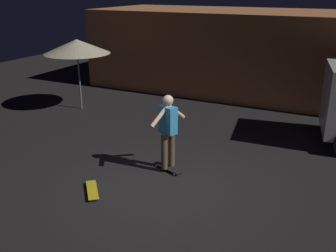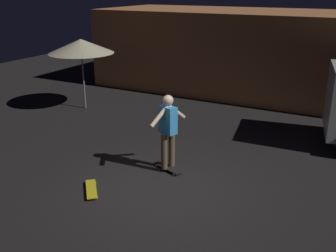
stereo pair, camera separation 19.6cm
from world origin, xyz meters
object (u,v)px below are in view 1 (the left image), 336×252
at_px(skateboard_ridden, 168,168).
at_px(skater, 168,127).
at_px(patio_umbrella, 77,46).
at_px(skateboard_spare, 92,190).

distance_m(skateboard_ridden, skater, 0.98).
distance_m(patio_umbrella, skater, 5.53).
distance_m(skateboard_spare, skater, 2.07).
xyz_separation_m(skateboard_spare, skater, (0.90, 1.58, 0.98)).
relative_size(patio_umbrella, skateboard_ridden, 2.87).
height_order(skateboard_ridden, skater, skater).
bearing_deg(skateboard_spare, skater, 60.24).
height_order(skateboard_ridden, skateboard_spare, same).
height_order(patio_umbrella, skateboard_spare, patio_umbrella).
bearing_deg(patio_umbrella, skateboard_ridden, -31.28).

